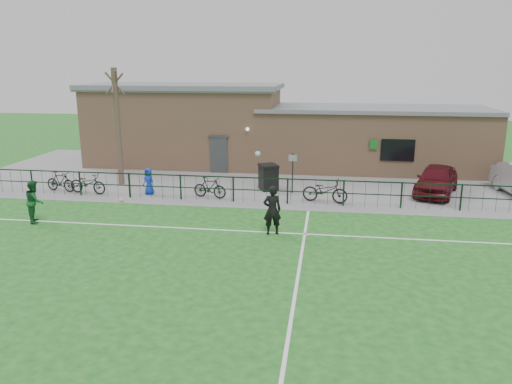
# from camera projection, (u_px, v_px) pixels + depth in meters

# --- Properties ---
(ground) EXTENTS (90.00, 90.00, 0.00)m
(ground) POSITION_uv_depth(u_px,v_px,m) (232.00, 274.00, 15.17)
(ground) COLOR #19571B
(ground) RESTS_ON ground
(paving_strip) EXTENTS (34.00, 13.00, 0.02)m
(paving_strip) POSITION_uv_depth(u_px,v_px,m) (278.00, 177.00, 28.09)
(paving_strip) COLOR slate
(paving_strip) RESTS_ON ground
(pitch_line_touch) EXTENTS (28.00, 0.10, 0.01)m
(pitch_line_touch) POSITION_uv_depth(u_px,v_px,m) (265.00, 204.00, 22.64)
(pitch_line_touch) COLOR white
(pitch_line_touch) RESTS_ON ground
(pitch_line_mid) EXTENTS (28.00, 0.10, 0.01)m
(pitch_line_mid) POSITION_uv_depth(u_px,v_px,m) (252.00, 231.00, 19.00)
(pitch_line_mid) COLOR white
(pitch_line_mid) RESTS_ON ground
(pitch_line_perp) EXTENTS (0.10, 16.00, 0.01)m
(pitch_line_perp) POSITION_uv_depth(u_px,v_px,m) (298.00, 278.00, 14.89)
(pitch_line_perp) COLOR white
(pitch_line_perp) RESTS_ON ground
(perimeter_fence) EXTENTS (28.00, 0.10, 1.20)m
(perimeter_fence) POSITION_uv_depth(u_px,v_px,m) (266.00, 190.00, 22.68)
(perimeter_fence) COLOR black
(perimeter_fence) RESTS_ON ground
(bare_tree) EXTENTS (0.30, 0.30, 6.00)m
(bare_tree) POSITION_uv_depth(u_px,v_px,m) (118.00, 128.00, 25.60)
(bare_tree) COLOR #49362C
(bare_tree) RESTS_ON ground
(wheelie_bin_left) EXTENTS (1.11, 1.16, 1.21)m
(wheelie_bin_left) POSITION_uv_depth(u_px,v_px,m) (268.00, 178.00, 25.03)
(wheelie_bin_left) COLOR black
(wheelie_bin_left) RESTS_ON paving_strip
(wheelie_bin_right) EXTENTS (0.80, 0.88, 1.05)m
(wheelie_bin_right) POSITION_uv_depth(u_px,v_px,m) (269.00, 178.00, 25.30)
(wheelie_bin_right) COLOR black
(wheelie_bin_right) RESTS_ON paving_strip
(sign_post) EXTENTS (0.07, 0.07, 2.00)m
(sign_post) POSITION_uv_depth(u_px,v_px,m) (293.00, 173.00, 24.24)
(sign_post) COLOR black
(sign_post) RESTS_ON paving_strip
(car_maroon) EXTENTS (2.98, 4.51, 1.43)m
(car_maroon) POSITION_uv_depth(u_px,v_px,m) (436.00, 180.00, 24.15)
(car_maroon) COLOR #4C0D14
(car_maroon) RESTS_ON paving_strip
(bicycle_b) EXTENTS (1.72, 0.80, 1.00)m
(bicycle_b) POSITION_uv_depth(u_px,v_px,m) (60.00, 182.00, 24.73)
(bicycle_b) COLOR black
(bicycle_b) RESTS_ON paving_strip
(bicycle_c) EXTENTS (2.03, 0.98, 1.02)m
(bicycle_c) POSITION_uv_depth(u_px,v_px,m) (88.00, 183.00, 24.31)
(bicycle_c) COLOR black
(bicycle_c) RESTS_ON paving_strip
(bicycle_d) EXTENTS (1.70, 0.77, 0.99)m
(bicycle_d) POSITION_uv_depth(u_px,v_px,m) (210.00, 188.00, 23.55)
(bicycle_d) COLOR black
(bicycle_d) RESTS_ON paving_strip
(bicycle_e) EXTENTS (2.17, 1.08, 1.09)m
(bicycle_e) POSITION_uv_depth(u_px,v_px,m) (325.00, 191.00, 22.78)
(bicycle_e) COLOR black
(bicycle_e) RESTS_ON paving_strip
(spectator_child) EXTENTS (0.75, 0.64, 1.30)m
(spectator_child) POSITION_uv_depth(u_px,v_px,m) (149.00, 181.00, 24.14)
(spectator_child) COLOR #1337B8
(spectator_child) RESTS_ON paving_strip
(goalkeeper_kick) EXTENTS (1.46, 3.27, 2.64)m
(goalkeeper_kick) POSITION_uv_depth(u_px,v_px,m) (272.00, 209.00, 18.53)
(goalkeeper_kick) COLOR black
(goalkeeper_kick) RESTS_ON ground
(outfield_player) EXTENTS (0.96, 1.04, 1.71)m
(outfield_player) POSITION_uv_depth(u_px,v_px,m) (35.00, 201.00, 19.98)
(outfield_player) COLOR #165027
(outfield_player) RESTS_ON ground
(ball_ground) EXTENTS (0.21, 0.21, 0.21)m
(ball_ground) POSITION_uv_depth(u_px,v_px,m) (121.00, 200.00, 22.93)
(ball_ground) COLOR silver
(ball_ground) RESTS_ON ground
(clubhouse) EXTENTS (24.25, 5.40, 4.96)m
(clubhouse) POSITION_uv_depth(u_px,v_px,m) (269.00, 130.00, 30.53)
(clubhouse) COLOR tan
(clubhouse) RESTS_ON ground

